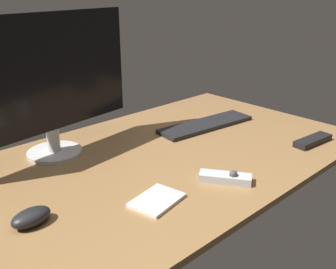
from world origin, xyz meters
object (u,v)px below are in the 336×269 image
at_px(tv_remote, 313,141).
at_px(monitor, 47,82).
at_px(computer_mouse, 31,217).
at_px(media_remote, 225,178).
at_px(keyboard, 206,125).
at_px(notepad, 157,200).

bearing_deg(tv_remote, monitor, 147.94).
distance_m(computer_mouse, tv_remote, 1.00).
bearing_deg(computer_mouse, media_remote, -24.36).
bearing_deg(tv_remote, computer_mouse, 172.81).
distance_m(monitor, tv_remote, 0.95).
relative_size(monitor, tv_remote, 3.73).
distance_m(keyboard, tv_remote, 0.41).
xyz_separation_m(monitor, notepad, (0.04, -0.47, -0.25)).
height_order(keyboard, tv_remote, tv_remote).
bearing_deg(computer_mouse, keyboard, 7.00).
bearing_deg(media_remote, notepad, -137.39).
bearing_deg(keyboard, media_remote, -125.24).
bearing_deg(keyboard, notepad, -144.32).
xyz_separation_m(keyboard, tv_remote, (0.15, -0.39, 0.00)).
bearing_deg(monitor, media_remote, -70.27).
xyz_separation_m(keyboard, computer_mouse, (-0.82, -0.16, 0.01)).
height_order(computer_mouse, media_remote, same).
bearing_deg(tv_remote, keyboard, 116.45).
height_order(keyboard, computer_mouse, computer_mouse).
xyz_separation_m(monitor, computer_mouse, (-0.25, -0.34, -0.23)).
xyz_separation_m(media_remote, notepad, (-0.22, 0.05, -0.01)).
distance_m(tv_remote, notepad, 0.69).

